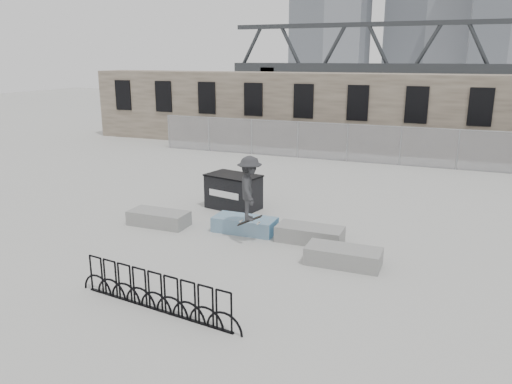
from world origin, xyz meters
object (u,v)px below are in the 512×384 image
planter_center_right (310,233)px  planter_offset (343,256)px  dumpster (233,191)px  skateboarder (250,188)px  bike_rack (155,292)px  planter_center_left (245,224)px  planter_far_left (159,218)px

planter_center_right → planter_offset: (1.32, -1.34, 0.00)m
dumpster → skateboarder: bearing=-44.8°
planter_offset → dumpster: size_ratio=0.93×
planter_center_right → dumpster: 4.27m
planter_offset → bike_rack: bearing=-129.3°
planter_center_left → planter_center_right: 2.18m
planter_far_left → planter_center_left: (2.92, 0.46, 0.00)m
planter_center_right → dumpster: bearing=147.2°
dumpster → skateboarder: (1.90, -3.01, 1.04)m
planter_far_left → planter_offset: (6.41, -0.96, 0.00)m
bike_rack → planter_center_right: bearing=69.7°
planter_far_left → planter_center_right: size_ratio=1.00×
planter_center_left → planter_offset: 3.77m
planter_center_right → skateboarder: 2.31m
skateboarder → planter_offset: bearing=-126.1°
dumpster → planter_center_right: bearing=-19.9°
planter_far_left → planter_offset: bearing=-8.6°
planter_center_right → dumpster: dumpster is taller
skateboarder → planter_far_left: bearing=60.4°
planter_far_left → bike_rack: (3.11, -5.00, 0.18)m
planter_far_left → planter_center_right: same height
planter_center_left → skateboarder: bearing=-57.5°
planter_center_left → dumpster: dumpster is taller
bike_rack → skateboarder: 4.84m
planter_center_left → skateboarder: 1.70m
planter_offset → planter_center_right: bearing=134.4°
planter_far_left → planter_center_right: 5.11m
skateboarder → planter_center_right: bearing=-91.2°
planter_center_left → dumpster: 2.66m
planter_far_left → planter_center_left: size_ratio=1.00×
planter_far_left → planter_offset: size_ratio=1.00×
planter_center_left → bike_rack: size_ratio=0.45×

